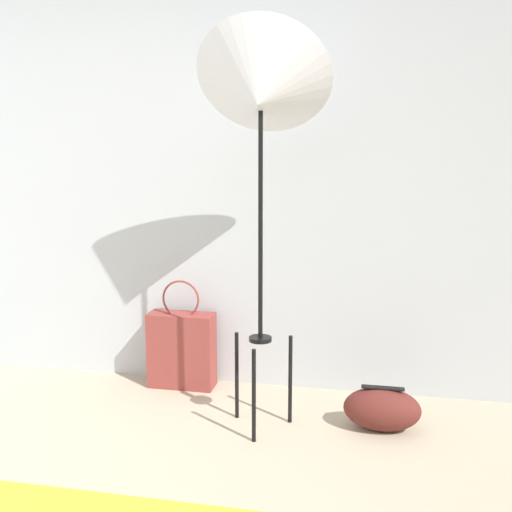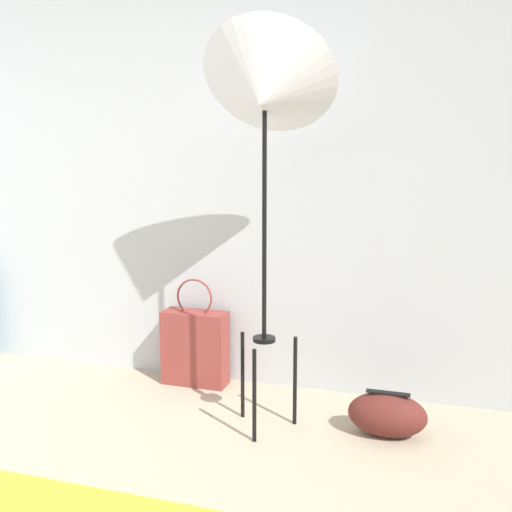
{
  "view_description": "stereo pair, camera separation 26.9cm",
  "coord_description": "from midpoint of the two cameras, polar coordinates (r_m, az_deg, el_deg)",
  "views": [
    {
      "loc": [
        1.03,
        -1.34,
        1.36
      ],
      "look_at": [
        0.51,
        1.26,
        0.91
      ],
      "focal_mm": 42.0,
      "sensor_mm": 36.0,
      "label": 1
    },
    {
      "loc": [
        1.29,
        -1.27,
        1.36
      ],
      "look_at": [
        0.51,
        1.26,
        0.91
      ],
      "focal_mm": 42.0,
      "sensor_mm": 36.0,
      "label": 2
    }
  ],
  "objects": [
    {
      "name": "wall_back",
      "position": [
        3.53,
        -2.02,
        8.72
      ],
      "size": [
        8.0,
        0.05,
        2.6
      ],
      "color": "#B7BCC1",
      "rests_on": "ground_plane"
    },
    {
      "name": "photo_umbrella",
      "position": [
        2.84,
        3.64,
        15.2
      ],
      "size": [
        0.65,
        0.59,
        1.97
      ],
      "color": "black",
      "rests_on": "ground_plane"
    },
    {
      "name": "tote_bag",
      "position": [
        3.6,
        -3.67,
        -8.66
      ],
      "size": [
        0.39,
        0.15,
        0.64
      ],
      "color": "brown",
      "rests_on": "ground_plane"
    },
    {
      "name": "duffel_bag",
      "position": [
        3.1,
        14.92,
        -14.44
      ],
      "size": [
        0.38,
        0.22,
        0.22
      ],
      "color": "#5B231E",
      "rests_on": "ground_plane"
    }
  ]
}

